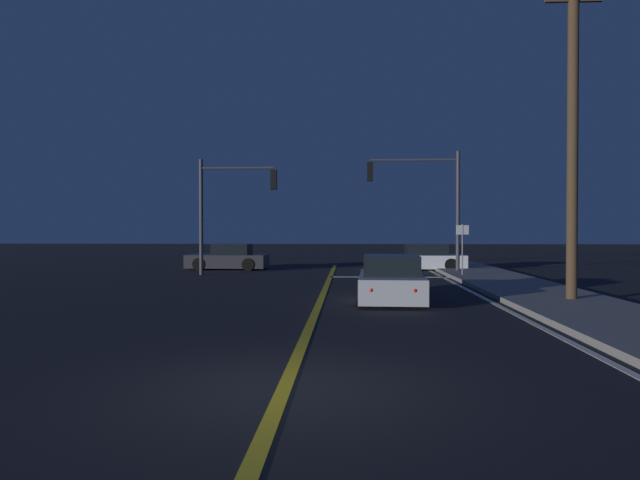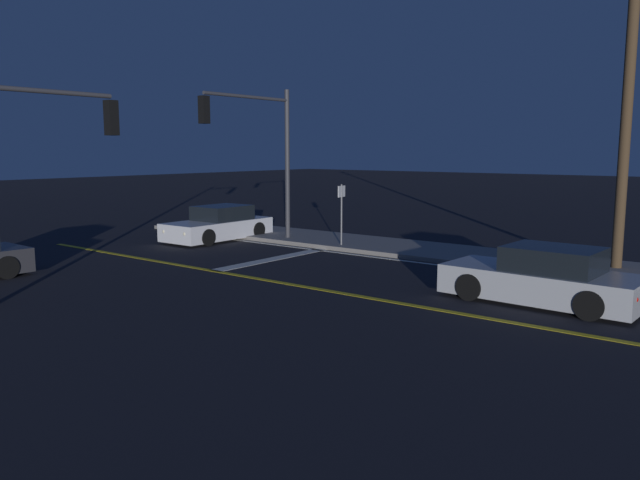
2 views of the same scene
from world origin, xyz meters
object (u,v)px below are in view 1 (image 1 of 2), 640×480
car_mid_block_charcoal (229,258)px  street_sign_corner (462,242)px  car_side_waiting_silver (391,281)px  car_distant_tail_white (422,259)px  utility_pole_right (573,120)px  traffic_signal_near_right (425,191)px  traffic_signal_far_left (230,198)px

car_mid_block_charcoal → street_sign_corner: size_ratio=1.81×
car_side_waiting_silver → car_distant_tail_white: same height
car_side_waiting_silver → utility_pole_right: utility_pole_right is taller
car_distant_tail_white → utility_pole_right: bearing=-170.9°
traffic_signal_near_right → car_side_waiting_silver: bearing=78.2°
car_distant_tail_white → car_mid_block_charcoal: (-10.03, -0.10, -0.00)m
car_side_waiting_silver → traffic_signal_far_left: (-6.71, 9.80, 2.95)m
traffic_signal_near_right → traffic_signal_far_left: bearing=8.8°
traffic_signal_near_right → street_sign_corner: bearing=114.4°
car_mid_block_charcoal → street_sign_corner: 12.28m
car_mid_block_charcoal → traffic_signal_near_right: (9.85, -2.30, 3.31)m
traffic_signal_far_left → car_distant_tail_white: bearing=22.4°
traffic_signal_near_right → utility_pole_right: bearing=102.9°
car_mid_block_charcoal → street_sign_corner: (11.12, -5.10, 0.98)m
car_side_waiting_silver → utility_pole_right: 6.79m
car_distant_tail_white → street_sign_corner: size_ratio=1.94×
traffic_signal_near_right → traffic_signal_far_left: traffic_signal_near_right is taller
traffic_signal_near_right → street_sign_corner: traffic_signal_near_right is taller
car_side_waiting_silver → traffic_signal_near_right: 11.91m
car_distant_tail_white → traffic_signal_near_right: traffic_signal_near_right is taller
car_distant_tail_white → car_mid_block_charcoal: bearing=89.7°
car_mid_block_charcoal → traffic_signal_near_right: 10.64m
car_distant_tail_white → traffic_signal_far_left: 10.41m
utility_pole_right → street_sign_corner: size_ratio=4.26×
car_side_waiting_silver → car_mid_block_charcoal: same height
traffic_signal_near_right → street_sign_corner: 3.85m
car_side_waiting_silver → car_mid_block_charcoal: bearing=121.4°
car_mid_block_charcoal → utility_pole_right: utility_pole_right is taller
car_mid_block_charcoal → utility_pole_right: bearing=-136.3°
car_mid_block_charcoal → car_side_waiting_silver: bearing=-149.1°
car_mid_block_charcoal → street_sign_corner: street_sign_corner is taller
utility_pole_right → street_sign_corner: bearing=99.0°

